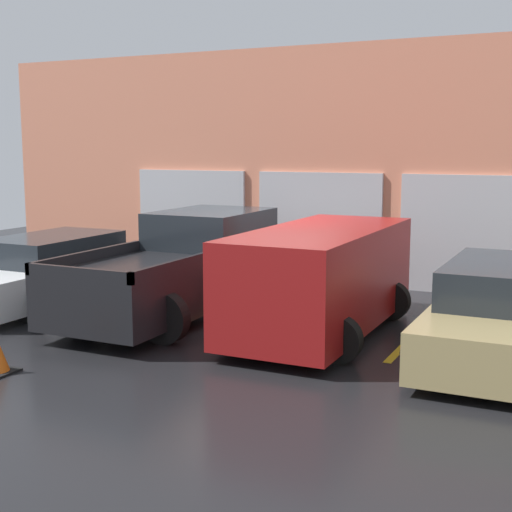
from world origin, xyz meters
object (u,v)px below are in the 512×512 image
object	(u,v)px
sedan_side	(504,312)
sedan_white	(51,270)
van_right	(321,277)
pickup_truck	(182,268)

from	to	relation	value
sedan_side	sedan_white	bearing A→B (deg)	-179.98
sedan_white	sedan_side	world-z (taller)	sedan_side
van_right	sedan_white	bearing A→B (deg)	179.74
sedan_white	pickup_truck	bearing A→B (deg)	5.83
sedan_side	van_right	xyz separation A→B (m)	(-2.78, -0.03, 0.29)
pickup_truck	van_right	world-z (taller)	pickup_truck
sedan_white	van_right	size ratio (longest dim) A/B	1.05
sedan_white	sedan_side	size ratio (longest dim) A/B	0.98
sedan_side	van_right	size ratio (longest dim) A/B	1.07
pickup_truck	sedan_side	distance (m)	5.57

